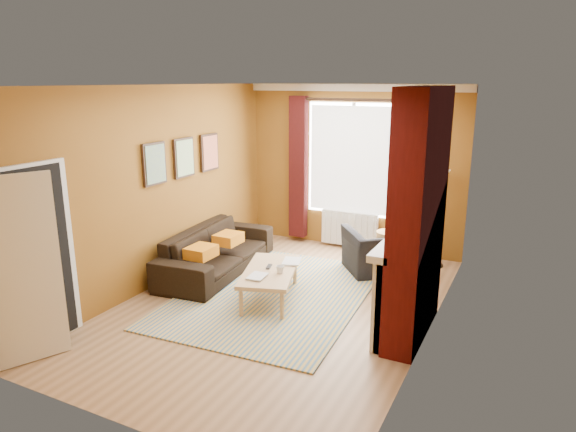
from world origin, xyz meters
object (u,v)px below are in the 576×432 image
object	(u,v)px
armchair	(382,251)
wicker_stool	(388,247)
floor_lamp	(441,191)
coffee_table	(270,273)
sofa	(217,251)

from	to	relation	value
armchair	wicker_stool	world-z (taller)	armchair
wicker_stool	floor_lamp	world-z (taller)	floor_lamp
coffee_table	floor_lamp	bearing A→B (deg)	34.85
coffee_table	floor_lamp	size ratio (longest dim) A/B	0.92
armchair	coffee_table	distance (m)	1.95
armchair	floor_lamp	distance (m)	1.30
sofa	wicker_stool	distance (m)	2.75
sofa	armchair	size ratio (longest dim) A/B	2.21
armchair	coffee_table	xyz separation A→B (m)	(-1.04, -1.65, 0.04)
sofa	wicker_stool	size ratio (longest dim) A/B	4.42
sofa	floor_lamp	bearing A→B (deg)	-65.17
sofa	coffee_table	xyz separation A→B (m)	(1.23, -0.56, 0.05)
sofa	armchair	world-z (taller)	armchair
wicker_stool	coffee_table	bearing A→B (deg)	-114.80
coffee_table	wicker_stool	distance (m)	2.39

